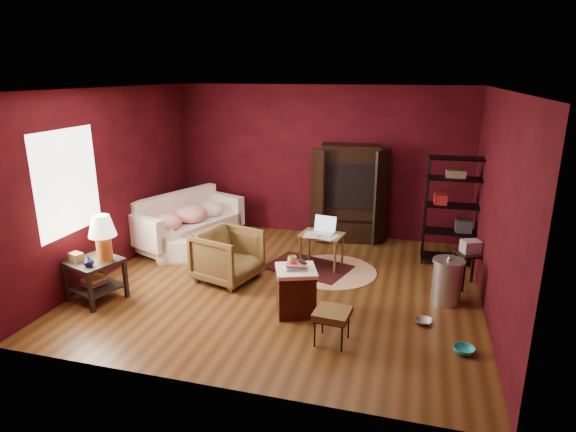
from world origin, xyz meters
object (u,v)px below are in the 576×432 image
at_px(sofa, 186,226).
at_px(armchair, 228,253).
at_px(tv_armoire, 349,191).
at_px(wire_shelving, 453,206).
at_px(side_table, 99,250).
at_px(hamper, 296,290).
at_px(laptop_desk, 322,237).

distance_m(sofa, armchair, 1.77).
relative_size(tv_armoire, wire_shelving, 1.01).
bearing_deg(side_table, sofa, 86.93).
xyz_separation_m(hamper, laptop_desk, (0.02, 1.59, 0.18)).
bearing_deg(hamper, laptop_desk, 89.44).
height_order(armchair, hamper, armchair).
distance_m(sofa, laptop_desk, 2.58).
height_order(side_table, hamper, side_table).
relative_size(side_table, hamper, 1.71).
height_order(hamper, laptop_desk, laptop_desk).
bearing_deg(laptop_desk, hamper, -82.10).
distance_m(tv_armoire, wire_shelving, 1.90).
relative_size(armchair, hamper, 1.20).
height_order(sofa, laptop_desk, laptop_desk).
xyz_separation_m(sofa, tv_armoire, (2.75, 1.08, 0.56)).
height_order(armchair, tv_armoire, tv_armoire).
distance_m(armchair, hamper, 1.44).
distance_m(hamper, wire_shelving, 3.12).
xyz_separation_m(laptop_desk, wire_shelving, (1.97, 0.74, 0.46)).
xyz_separation_m(side_table, hamper, (2.65, 0.33, -0.40)).
xyz_separation_m(sofa, side_table, (-0.12, -2.27, 0.35)).
xyz_separation_m(armchair, side_table, (-1.41, -1.06, 0.30)).
xyz_separation_m(tv_armoire, wire_shelving, (1.77, -0.70, 0.04)).
bearing_deg(laptop_desk, armchair, -137.30).
relative_size(armchair, laptop_desk, 1.04).
height_order(sofa, hamper, sofa).
bearing_deg(side_table, wire_shelving, 29.74).
xyz_separation_m(armchair, laptop_desk, (1.26, 0.85, 0.08)).
xyz_separation_m(armchair, wire_shelving, (3.23, 1.59, 0.54)).
xyz_separation_m(armchair, tv_armoire, (1.46, 2.30, 0.50)).
bearing_deg(side_table, hamper, 7.00).
xyz_separation_m(side_table, laptop_desk, (2.67, 1.91, -0.22)).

